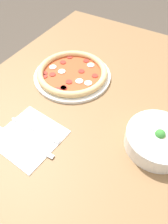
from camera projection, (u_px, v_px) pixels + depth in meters
ground_plane at (92, 186)px, 1.40m from camera, size 8.00×8.00×0.00m
dining_table at (96, 120)px, 0.90m from camera, size 1.24×0.98×0.77m
pizza at (72, 73)px, 0.91m from camera, size 0.32×0.32×0.04m
bowl at (158, 139)px, 0.67m from camera, size 0.20×0.20×0.08m
napkin at (29, 137)px, 0.72m from camera, size 0.21×0.21×0.00m
fork at (34, 130)px, 0.73m from camera, size 0.02×0.20×0.00m
knife at (22, 140)px, 0.71m from camera, size 0.02×0.23×0.01m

